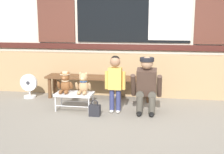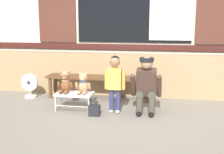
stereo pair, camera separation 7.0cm
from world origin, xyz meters
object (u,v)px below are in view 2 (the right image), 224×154
at_px(small_display_bench, 74,95).
at_px(handbag_on_ground, 94,110).
at_px(teddy_bear_with_hat, 65,83).
at_px(adult_crouching, 147,85).
at_px(wooden_bench_long, 100,80).
at_px(floor_fan, 30,86).
at_px(teddy_bear_plain, 83,84).
at_px(child_standing, 115,78).

xyz_separation_m(small_display_bench, handbag_on_ground, (0.42, -0.26, -0.17)).
relative_size(small_display_bench, handbag_on_ground, 2.35).
distance_m(teddy_bear_with_hat, adult_crouching, 1.39).
bearing_deg(wooden_bench_long, teddy_bear_with_hat, -117.54).
bearing_deg(floor_fan, wooden_bench_long, 7.98).
bearing_deg(small_display_bench, wooden_bench_long, 72.13).
height_order(small_display_bench, teddy_bear_plain, teddy_bear_plain).
height_order(teddy_bear_with_hat, handbag_on_ground, teddy_bear_with_hat).
bearing_deg(floor_fan, adult_crouching, -13.57).
xyz_separation_m(small_display_bench, teddy_bear_plain, (0.16, 0.00, 0.20)).
distance_m(small_display_bench, handbag_on_ground, 0.52).
relative_size(wooden_bench_long, child_standing, 2.19).
xyz_separation_m(teddy_bear_with_hat, handbag_on_ground, (0.58, -0.26, -0.38)).
distance_m(small_display_bench, adult_crouching, 1.25).
bearing_deg(teddy_bear_with_hat, floor_fan, 147.36).
relative_size(adult_crouching, floor_fan, 1.98).
bearing_deg(floor_fan, teddy_bear_with_hat, -32.64).
bearing_deg(wooden_bench_long, small_display_bench, -107.87).
distance_m(teddy_bear_with_hat, child_standing, 0.88).
xyz_separation_m(teddy_bear_plain, floor_fan, (-1.28, 0.61, -0.23)).
bearing_deg(child_standing, small_display_bench, 178.70).
relative_size(wooden_bench_long, adult_crouching, 2.21).
distance_m(child_standing, adult_crouching, 0.54).
height_order(teddy_bear_plain, handbag_on_ground, teddy_bear_plain).
height_order(teddy_bear_with_hat, child_standing, child_standing).
relative_size(wooden_bench_long, floor_fan, 4.37).
distance_m(child_standing, handbag_on_ground, 0.63).
distance_m(wooden_bench_long, child_standing, 0.96).
bearing_deg(wooden_bench_long, floor_fan, -172.02).
bearing_deg(teddy_bear_with_hat, wooden_bench_long, 62.46).
distance_m(handbag_on_ground, floor_fan, 1.77).
height_order(child_standing, handbag_on_ground, child_standing).
xyz_separation_m(small_display_bench, floor_fan, (-1.12, 0.62, -0.03)).
distance_m(adult_crouching, handbag_on_ground, 0.95).
height_order(teddy_bear_with_hat, adult_crouching, adult_crouching).
bearing_deg(adult_crouching, wooden_bench_long, 141.93).
height_order(handbag_on_ground, floor_fan, floor_fan).
bearing_deg(small_display_bench, floor_fan, 151.15).
relative_size(wooden_bench_long, teddy_bear_plain, 5.78).
relative_size(small_display_bench, floor_fan, 1.33).
bearing_deg(small_display_bench, handbag_on_ground, -31.99).
height_order(adult_crouching, floor_fan, adult_crouching).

